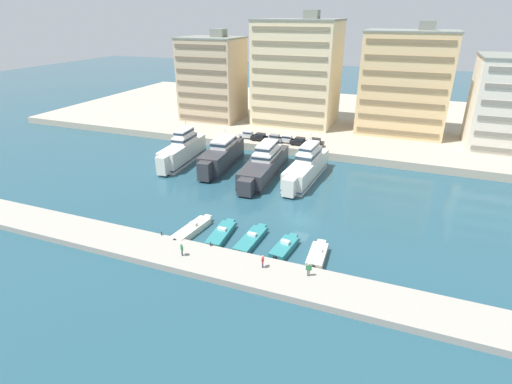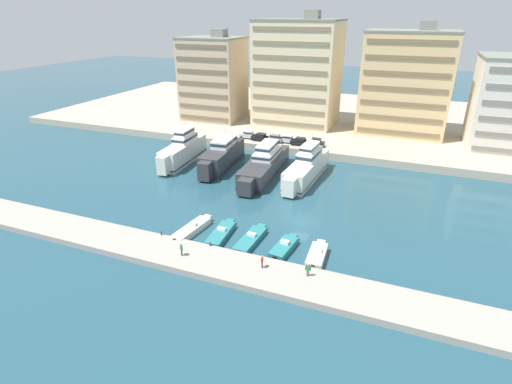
% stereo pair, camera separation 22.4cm
% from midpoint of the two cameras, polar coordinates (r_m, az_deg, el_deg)
% --- Properties ---
extents(ground_plane, '(400.00, 400.00, 0.00)m').
position_cam_midpoint_polar(ground_plane, '(61.71, 6.50, -4.29)').
color(ground_plane, '#234C5B').
extents(quay_promenade, '(180.00, 70.00, 1.70)m').
position_cam_midpoint_polar(quay_promenade, '(121.09, 14.92, 9.85)').
color(quay_promenade, '#ADA38E').
rests_on(quay_promenade, ground).
extents(pier_dock, '(120.00, 6.36, 0.87)m').
position_cam_midpoint_polar(pier_dock, '(49.01, 1.53, -11.87)').
color(pier_dock, '#9E998E').
rests_on(pier_dock, ground).
extents(yacht_ivory_far_left, '(4.70, 18.02, 8.74)m').
position_cam_midpoint_polar(yacht_ivory_far_left, '(86.40, -10.33, 5.87)').
color(yacht_ivory_far_left, silver).
rests_on(yacht_ivory_far_left, ground).
extents(yacht_charcoal_left, '(5.47, 18.53, 7.51)m').
position_cam_midpoint_polar(yacht_charcoal_left, '(82.77, -4.83, 5.17)').
color(yacht_charcoal_left, '#333338').
rests_on(yacht_charcoal_left, ground).
extents(yacht_charcoal_mid_left, '(5.72, 22.66, 7.86)m').
position_cam_midpoint_polar(yacht_charcoal_mid_left, '(78.30, 1.32, 3.99)').
color(yacht_charcoal_mid_left, '#333338').
rests_on(yacht_charcoal_mid_left, ground).
extents(yacht_ivory_center_left, '(4.93, 19.83, 8.44)m').
position_cam_midpoint_polar(yacht_ivory_center_left, '(76.75, 7.32, 3.57)').
color(yacht_ivory_center_left, silver).
rests_on(yacht_ivory_center_left, ground).
extents(motorboat_cream_far_left, '(2.83, 8.48, 1.43)m').
position_cam_midpoint_polar(motorboat_cream_far_left, '(59.12, -8.99, -5.25)').
color(motorboat_cream_far_left, beige).
rests_on(motorboat_cream_far_left, ground).
extents(motorboat_teal_left, '(2.69, 8.04, 1.26)m').
position_cam_midpoint_polar(motorboat_teal_left, '(57.56, -4.89, -5.95)').
color(motorboat_teal_left, teal).
rests_on(motorboat_teal_left, ground).
extents(motorboat_teal_mid_left, '(2.47, 8.33, 1.25)m').
position_cam_midpoint_polar(motorboat_teal_mid_left, '(56.08, -0.63, -6.76)').
color(motorboat_teal_mid_left, teal).
rests_on(motorboat_teal_mid_left, ground).
extents(motorboat_teal_center_left, '(2.65, 6.74, 1.45)m').
position_cam_midpoint_polar(motorboat_teal_center_left, '(54.31, 4.16, -7.88)').
color(motorboat_teal_center_left, teal).
rests_on(motorboat_teal_center_left, ground).
extents(motorboat_cream_center, '(2.39, 6.63, 1.47)m').
position_cam_midpoint_polar(motorboat_cream_center, '(53.03, 8.82, -8.93)').
color(motorboat_cream_center, beige).
rests_on(motorboat_cream_center, ground).
extents(car_silver_far_left, '(4.13, 1.98, 1.80)m').
position_cam_midpoint_polar(car_silver_far_left, '(96.49, -1.07, 8.22)').
color(car_silver_far_left, '#B7BCC1').
rests_on(car_silver_far_left, quay_promenade).
extents(car_black_left, '(4.22, 2.17, 1.80)m').
position_cam_midpoint_polar(car_black_left, '(94.61, 0.72, 7.89)').
color(car_black_left, black).
rests_on(car_black_left, quay_promenade).
extents(car_grey_mid_left, '(4.13, 1.98, 1.80)m').
position_cam_midpoint_polar(car_grey_mid_left, '(93.80, 2.75, 7.72)').
color(car_grey_mid_left, slate).
rests_on(car_grey_mid_left, quay_promenade).
extents(car_silver_center_left, '(4.11, 1.93, 1.80)m').
position_cam_midpoint_polar(car_silver_center_left, '(93.33, 4.55, 7.59)').
color(car_silver_center_left, '#B7BCC1').
rests_on(car_silver_center_left, quay_promenade).
extents(car_black_center, '(4.17, 2.06, 1.80)m').
position_cam_midpoint_polar(car_black_center, '(91.83, 6.38, 7.23)').
color(car_black_center, black).
rests_on(car_black_center, quay_promenade).
extents(car_black_center_right, '(4.14, 1.99, 1.80)m').
position_cam_midpoint_polar(car_black_center_right, '(91.68, 8.57, 7.08)').
color(car_black_center_right, black).
rests_on(car_black_center_right, quay_promenade).
extents(apartment_block_far_left, '(16.02, 13.13, 23.79)m').
position_cam_midpoint_polar(apartment_block_far_left, '(114.77, -6.07, 15.78)').
color(apartment_block_far_left, '#C6AD89').
rests_on(apartment_block_far_left, quay_promenade).
extents(apartment_block_left, '(21.04, 16.53, 28.23)m').
position_cam_midpoint_polar(apartment_block_left, '(109.94, 6.07, 16.56)').
color(apartment_block_left, beige).
rests_on(apartment_block_left, quay_promenade).
extents(apartment_block_mid_left, '(20.67, 13.56, 26.01)m').
position_cam_midpoint_polar(apartment_block_mid_left, '(105.84, 20.62, 14.32)').
color(apartment_block_mid_left, '#E0BC84').
rests_on(apartment_block_mid_left, quay_promenade).
extents(pedestrian_near_edge, '(0.31, 0.65, 1.71)m').
position_cam_midpoint_polar(pedestrian_near_edge, '(49.08, 1.02, -9.74)').
color(pedestrian_near_edge, '#282D3D').
rests_on(pedestrian_near_edge, pier_dock).
extents(pedestrian_mid_deck, '(0.54, 0.48, 1.74)m').
position_cam_midpoint_polar(pedestrian_mid_deck, '(52.13, -10.50, -7.94)').
color(pedestrian_mid_deck, '#282D3D').
rests_on(pedestrian_mid_deck, pier_dock).
extents(pedestrian_far_side, '(0.66, 0.33, 1.74)m').
position_cam_midpoint_polar(pedestrian_far_side, '(48.03, 7.58, -10.81)').
color(pedestrian_far_side, '#4C515B').
rests_on(pedestrian_far_side, pier_dock).
extents(bollard_west, '(0.20, 0.20, 0.61)m').
position_cam_midpoint_polar(bollard_west, '(57.56, -13.28, -5.72)').
color(bollard_west, '#2D2D33').
rests_on(bollard_west, pier_dock).
extents(bollard_west_mid, '(0.20, 0.20, 0.61)m').
position_cam_midpoint_polar(bollard_west_mid, '(53.92, -6.43, -7.36)').
color(bollard_west_mid, '#2D2D33').
rests_on(bollard_west_mid, pier_dock).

